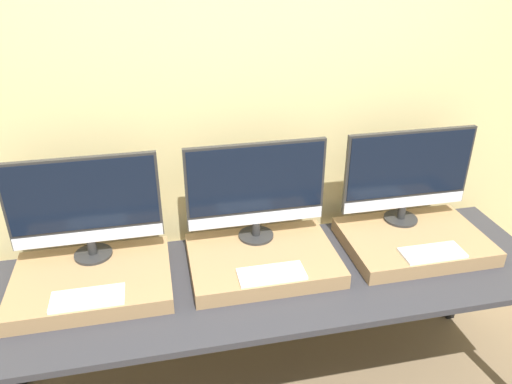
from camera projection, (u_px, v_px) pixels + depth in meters
name	position (u px, v px, depth m)	size (l,w,h in m)	color
wall_back	(246.00, 121.00, 2.34)	(8.00, 0.04, 2.60)	#DBC684
workbench	(266.00, 286.00, 2.24)	(2.57, 0.75, 0.73)	#2D2D33
wooden_riser_left	(92.00, 281.00, 2.13)	(0.66, 0.48, 0.07)	#99754C
monitor_left	(84.00, 204.00, 2.11)	(0.64, 0.17, 0.48)	#282828
keyboard_left	(88.00, 298.00, 1.96)	(0.28, 0.13, 0.01)	silver
wooden_riser_center	(263.00, 260.00, 2.27)	(0.66, 0.48, 0.07)	#99754C
monitor_center	(256.00, 188.00, 2.25)	(0.64, 0.17, 0.48)	#282828
keyboard_center	(272.00, 274.00, 2.10)	(0.28, 0.13, 0.01)	silver
wooden_riser_right	(413.00, 241.00, 2.41)	(0.66, 0.48, 0.07)	#99754C
monitor_right	(408.00, 173.00, 2.39)	(0.64, 0.17, 0.48)	#282828
keyboard_right	(432.00, 253.00, 2.24)	(0.28, 0.13, 0.01)	silver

